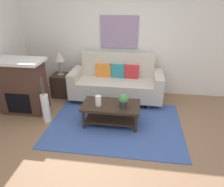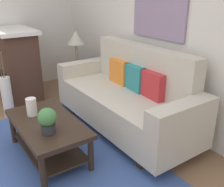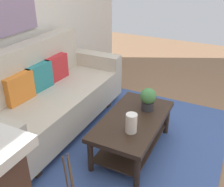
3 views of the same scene
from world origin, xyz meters
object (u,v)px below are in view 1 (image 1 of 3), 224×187
Objects in this scene: throw_pillow_teal at (117,71)px; fireplace at (22,86)px; throw_pillow_orange at (104,70)px; floor_vase at (46,108)px; table_lamp at (59,57)px; potted_plant_tabletop at (124,100)px; throw_pillow_crimson at (131,72)px; framed_painting at (119,32)px; coffee_table at (111,110)px; couch at (116,83)px; tabletop_vase at (98,101)px; side_table at (62,85)px.

fireplace reaches higher than throw_pillow_teal.
throw_pillow_orange reaches higher than floor_vase.
throw_pillow_orange is at bearing 6.92° from table_lamp.
potted_plant_tabletop is at bearing -35.45° from table_lamp.
potted_plant_tabletop is (-0.06, -1.29, -0.11)m from throw_pillow_crimson.
potted_plant_tabletop is at bearing -80.59° from framed_painting.
floor_vase is (-1.53, -0.03, -0.28)m from potted_plant_tabletop.
throw_pillow_teal reaches higher than coffee_table.
coffee_table is at bearing -88.51° from couch.
couch is 1.75m from floor_vase.
potted_plant_tabletop is at bearing 0.12° from tabletop_vase.
floor_vase is at bearing -140.22° from throw_pillow_crimson.
couch is at bearing -0.01° from table_lamp.
throw_pillow_crimson is at bearing 20.91° from couch.
floor_vase reaches higher than side_table.
coffee_table is (0.03, -1.22, -0.37)m from throw_pillow_teal.
table_lamp is (-1.70, -0.13, 0.31)m from throw_pillow_crimson.
throw_pillow_orange is 0.63× the size of table_lamp.
tabletop_vase reaches higher than side_table.
couch is 1.84× the size of fireplace.
side_table is at bearing -174.74° from throw_pillow_teal.
table_lamp is at bearing -173.08° from throw_pillow_orange.
framed_painting reaches higher than fireplace.
potted_plant_tabletop is at bearing -35.45° from side_table.
framed_painting is (1.37, 0.47, 0.53)m from table_lamp.
table_lamp reaches higher than throw_pillow_crimson.
couch reaches higher than potted_plant_tabletop.
throw_pillow_teal reaches higher than potted_plant_tabletop.
floor_vase is (-1.26, -1.33, -0.38)m from throw_pillow_teal.
couch is 1.19m from framed_painting.
throw_pillow_crimson reaches higher than potted_plant_tabletop.
table_lamp is (-1.40, 1.10, 0.68)m from coffee_table.
table_lamp is at bearing 180.00° from side_table.
couch is 10.72× the size of tabletop_vase.
framed_painting reaches higher than potted_plant_tabletop.
potted_plant_tabletop is (0.48, 0.00, 0.04)m from tabletop_vase.
throw_pillow_teal is 1.87m from floor_vase.
potted_plant_tabletop is 0.47× the size of side_table.
tabletop_vase is 0.35× the size of table_lamp.
throw_pillow_orange is at bearing 31.55° from fireplace.
side_table is at bearing 57.54° from fireplace.
throw_pillow_crimson is (0.33, 0.13, 0.25)m from couch.
throw_pillow_orange is 1.80× the size of tabletop_vase.
throw_pillow_orange is 1.09m from table_lamp.
throw_pillow_orange is at bearing 114.92° from potted_plant_tabletop.
throw_pillow_orange is 1.33m from coffee_table.
throw_pillow_orange is at bearing 106.37° from coffee_table.
throw_pillow_crimson is at bearing 4.24° from table_lamp.
throw_pillow_teal is (0.33, 0.00, 0.00)m from throw_pillow_orange.
throw_pillow_teal is 1.43m from side_table.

